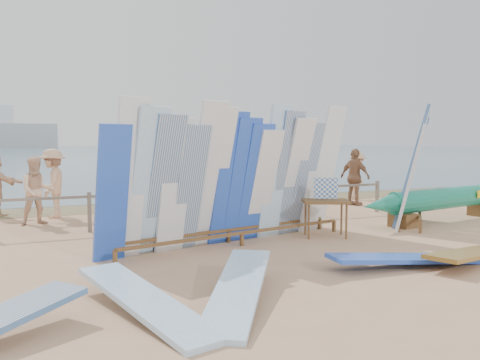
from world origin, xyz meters
name	(u,v)px	position (x,y,z in m)	size (l,w,h in m)	color
ground	(223,251)	(0.00, 0.00, 0.00)	(160.00, 160.00, 0.00)	tan
ocean	(29,150)	(0.00, 128.00, 0.00)	(320.00, 240.00, 0.02)	#486880
wet_sand_strip	(137,206)	(0.00, 7.20, 0.00)	(40.00, 2.60, 0.01)	olive
fence	(176,200)	(0.00, 3.00, 0.63)	(12.08, 0.08, 0.90)	#77695A
main_surfboard_rack	(235,181)	(0.45, 0.47, 1.25)	(5.63, 1.89, 2.80)	brown
side_surfboard_rack	(411,172)	(5.22, 0.82, 1.30)	(2.26, 2.35, 2.88)	brown
outrigger_canoe	(445,200)	(6.48, 0.95, 0.55)	(6.04, 1.58, 0.86)	brown
vendor_table	(325,217)	(2.50, 0.38, 0.42)	(1.14, 1.00, 1.26)	brown
flat_board_d	(407,266)	(2.28, -2.32, 0.00)	(0.56, 2.70, 0.07)	blue
flat_board_b	(238,303)	(-0.99, -2.93, 0.00)	(0.56, 2.70, 0.07)	#94C5ED
flat_board_a	(145,314)	(-2.15, -2.84, 0.00)	(0.56, 2.70, 0.07)	#94C5ED
flat_board_c	(473,261)	(3.55, -2.52, 0.00)	(0.56, 2.70, 0.07)	olive
beach_chair_left	(212,209)	(1.20, 3.74, 0.27)	(0.67, 0.69, 0.91)	red
beach_chair_right	(244,207)	(2.09, 3.64, 0.28)	(0.65, 0.67, 0.98)	red
stroller	(244,200)	(2.16, 3.81, 0.45)	(0.76, 0.93, 1.12)	red
beachgoer_4	(209,180)	(1.47, 4.69, 0.93)	(1.09, 0.47, 1.87)	#8C6042
beachgoer_9	(296,173)	(5.46, 6.68, 0.94)	(1.22, 0.50, 1.89)	tan
beachgoer_2	(37,191)	(-3.02, 4.63, 0.83)	(0.81, 0.39, 1.66)	beige
beachgoer_3	(53,183)	(-2.57, 5.65, 0.92)	(1.19, 0.49, 1.84)	tan
beachgoer_5	(135,182)	(-0.38, 5.73, 0.88)	(1.63, 0.53, 1.75)	beige
beachgoer_extra_0	(357,176)	(7.39, 5.78, 0.83)	(1.07, 0.44, 1.66)	tan
beachgoer_10	(355,177)	(6.34, 4.50, 0.90)	(1.06, 0.46, 1.80)	#8C6042
beachgoer_7	(203,180)	(1.89, 6.29, 0.81)	(0.59, 0.33, 1.63)	#8C6042
beachgoer_6	(249,177)	(2.98, 5.28, 0.94)	(0.92, 0.44, 1.89)	tan
beachgoer_8	(267,181)	(3.44, 4.93, 0.84)	(0.81, 0.39, 1.67)	beige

